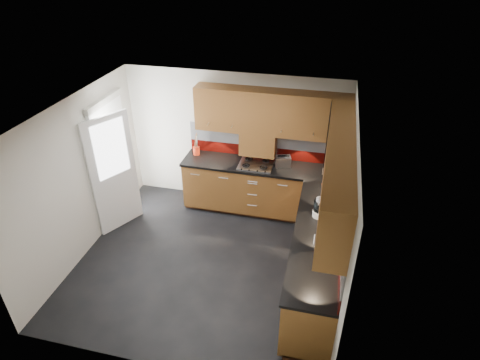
% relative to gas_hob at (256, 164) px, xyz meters
% --- Properties ---
extents(room, '(4.00, 3.80, 2.64)m').
position_rel_gas_hob_xyz_m(room, '(-0.45, -1.47, 0.54)').
color(room, black).
extents(base_cabinets, '(2.70, 3.20, 0.95)m').
position_rel_gas_hob_xyz_m(base_cabinets, '(0.62, -0.75, -0.52)').
color(base_cabinets, '#583813').
rests_on(base_cabinets, room).
extents(countertop, '(2.72, 3.22, 0.04)m').
position_rel_gas_hob_xyz_m(countertop, '(0.60, -0.77, -0.03)').
color(countertop, black).
rests_on(countertop, base_cabinets).
extents(backsplash, '(2.70, 3.20, 0.54)m').
position_rel_gas_hob_xyz_m(backsplash, '(0.83, -0.54, 0.26)').
color(backsplash, maroon).
rests_on(backsplash, countertop).
extents(upper_cabinets, '(2.50, 3.20, 0.72)m').
position_rel_gas_hob_xyz_m(upper_cabinets, '(0.78, -0.69, 0.88)').
color(upper_cabinets, '#583813').
rests_on(upper_cabinets, room).
extents(extractor_hood, '(0.60, 0.33, 0.40)m').
position_rel_gas_hob_xyz_m(extractor_hood, '(-0.00, 0.17, 0.33)').
color(extractor_hood, '#583813').
rests_on(extractor_hood, room).
extents(glass_cabinet, '(0.32, 0.80, 0.66)m').
position_rel_gas_hob_xyz_m(glass_cabinet, '(1.26, -0.40, 0.91)').
color(glass_cabinet, black).
rests_on(glass_cabinet, room).
extents(back_door, '(0.42, 1.19, 2.04)m').
position_rel_gas_hob_xyz_m(back_door, '(-2.23, -0.72, 0.08)').
color(back_door, white).
rests_on(back_door, room).
extents(gas_hob, '(0.57, 0.50, 0.04)m').
position_rel_gas_hob_xyz_m(gas_hob, '(0.00, 0.00, 0.00)').
color(gas_hob, silver).
rests_on(gas_hob, countertop).
extents(utensil_pot, '(0.12, 0.12, 0.41)m').
position_rel_gas_hob_xyz_m(utensil_pot, '(-1.10, 0.14, 0.08)').
color(utensil_pot, red).
rests_on(utensil_pot, countertop).
extents(toaster, '(0.29, 0.22, 0.19)m').
position_rel_gas_hob_xyz_m(toaster, '(0.44, 0.08, 0.07)').
color(toaster, silver).
rests_on(toaster, countertop).
extents(food_processor, '(0.18, 0.18, 0.30)m').
position_rel_gas_hob_xyz_m(food_processor, '(1.13, -1.21, 0.12)').
color(food_processor, white).
rests_on(food_processor, countertop).
extents(paper_towel, '(0.13, 0.13, 0.25)m').
position_rel_gas_hob_xyz_m(paper_towel, '(1.20, -1.10, 0.11)').
color(paper_towel, white).
rests_on(paper_towel, countertop).
extents(orange_cloth, '(0.17, 0.15, 0.02)m').
position_rel_gas_hob_xyz_m(orange_cloth, '(1.20, -0.41, -0.01)').
color(orange_cloth, orange).
rests_on(orange_cloth, countertop).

